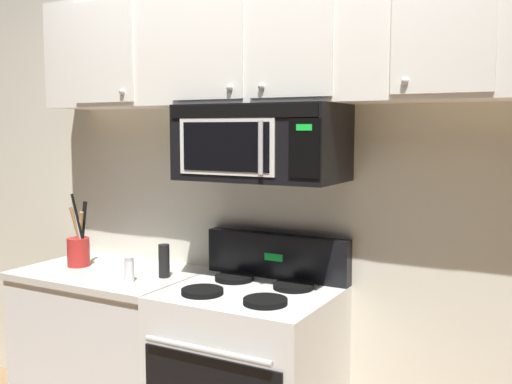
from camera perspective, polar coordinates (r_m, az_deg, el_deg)
back_wall at (r=3.00m, az=2.75°, el=0.53°), size 5.20×0.10×2.70m
stove_range at (r=2.91m, az=-0.66°, el=-17.67°), size 0.76×0.69×1.12m
over_range_microwave at (r=2.77m, az=0.50°, el=4.74°), size 0.76×0.43×0.35m
upper_cabinets at (r=2.82m, az=0.82°, el=13.93°), size 2.50×0.36×0.55m
counter_segment at (r=3.38m, az=-13.53°, el=-14.66°), size 0.93×0.65×0.90m
utensil_crock_red at (r=3.37m, az=-16.58°, el=-5.15°), size 0.12×0.13×0.40m
salt_shaker at (r=2.98m, az=-12.02°, el=-7.27°), size 0.05×0.05×0.12m
pepper_mill at (r=3.03m, az=-8.78°, el=-6.52°), size 0.06×0.06×0.17m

